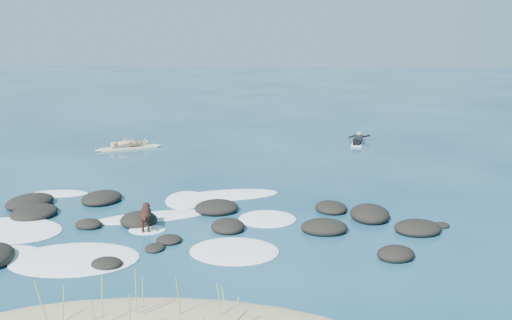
{
  "coord_description": "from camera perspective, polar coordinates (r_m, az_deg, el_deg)",
  "views": [
    {
      "loc": [
        2.45,
        -17.41,
        5.75
      ],
      "look_at": [
        0.98,
        4.0,
        0.9
      ],
      "focal_mm": 40.0,
      "sensor_mm": 36.0,
      "label": 1
    }
  ],
  "objects": [
    {
      "name": "dune_grass",
      "position": [
        11.12,
        -11.54,
        -15.01
      ],
      "size": [
        3.79,
        1.84,
        1.2
      ],
      "color": "olive",
      "rests_on": "ground"
    },
    {
      "name": "reef_rocks",
      "position": [
        17.71,
        -8.18,
        -5.96
      ],
      "size": [
        14.61,
        7.3,
        0.55
      ],
      "color": "black",
      "rests_on": "ground"
    },
    {
      "name": "standing_surfer_rig",
      "position": [
        29.1,
        -12.66,
        2.53
      ],
      "size": [
        3.09,
        1.86,
        1.9
      ],
      "rotation": [
        0.0,
        0.0,
        0.49
      ],
      "color": "beige",
      "rests_on": "ground"
    },
    {
      "name": "breaking_foam",
      "position": [
        17.71,
        -12.04,
        -6.47
      ],
      "size": [
        10.3,
        8.65,
        0.12
      ],
      "color": "white",
      "rests_on": "ground"
    },
    {
      "name": "paddling_surfer_rig",
      "position": [
        30.47,
        10.16,
        1.96
      ],
      "size": [
        1.22,
        2.65,
        0.46
      ],
      "rotation": [
        0.0,
        0.0,
        1.39
      ],
      "color": "silver",
      "rests_on": "ground"
    },
    {
      "name": "dog",
      "position": [
        17.12,
        -10.98,
        -5.31
      ],
      "size": [
        0.47,
        1.22,
        0.78
      ],
      "rotation": [
        0.0,
        0.0,
        1.78
      ],
      "color": "black",
      "rests_on": "ground"
    },
    {
      "name": "ground",
      "position": [
        18.5,
        -3.91,
        -5.41
      ],
      "size": [
        160.0,
        160.0,
        0.0
      ],
      "primitive_type": "plane",
      "color": "#0A2642",
      "rests_on": "ground"
    }
  ]
}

